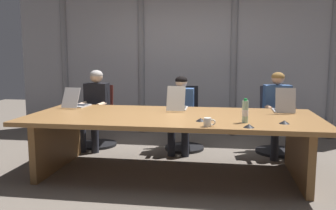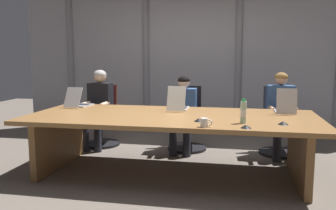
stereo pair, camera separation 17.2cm
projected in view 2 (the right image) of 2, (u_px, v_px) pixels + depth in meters
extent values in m
plane|color=#6B6056|center=(171.00, 173.00, 4.35)|extent=(12.98, 12.98, 0.00)
cube|color=olive|center=(171.00, 117.00, 4.26)|extent=(3.45, 1.47, 0.05)
cube|color=black|center=(171.00, 123.00, 4.26)|extent=(2.94, 0.10, 0.06)
cube|color=brown|center=(59.00, 141.00, 4.59)|extent=(0.08, 1.25, 0.68)
cube|color=brown|center=(299.00, 153.00, 4.03)|extent=(0.08, 1.25, 0.68)
cube|color=#9999A0|center=(195.00, 56.00, 6.40)|extent=(6.49, 0.10, 2.85)
cylinder|color=gray|center=(71.00, 56.00, 6.80)|extent=(0.12, 0.12, 2.79)
cylinder|color=gray|center=(146.00, 56.00, 6.52)|extent=(0.12, 0.12, 2.79)
cylinder|color=gray|center=(238.00, 56.00, 6.20)|extent=(0.12, 0.12, 2.79)
cube|color=#BCBCC1|center=(82.00, 105.00, 5.03)|extent=(0.26, 0.33, 0.02)
cube|color=black|center=(83.00, 104.00, 5.05)|extent=(0.21, 0.19, 0.00)
cube|color=#BCBCC1|center=(73.00, 97.00, 4.81)|extent=(0.24, 0.16, 0.26)
cube|color=black|center=(73.00, 97.00, 4.81)|extent=(0.22, 0.14, 0.24)
cube|color=beige|center=(179.00, 108.00, 4.74)|extent=(0.23, 0.34, 0.02)
cube|color=black|center=(179.00, 107.00, 4.76)|extent=(0.20, 0.19, 0.00)
cube|color=beige|center=(176.00, 98.00, 4.49)|extent=(0.23, 0.13, 0.31)
cube|color=black|center=(176.00, 98.00, 4.49)|extent=(0.21, 0.11, 0.27)
cube|color=#BCBCC1|center=(284.00, 111.00, 4.48)|extent=(0.24, 0.32, 0.02)
cube|color=black|center=(284.00, 110.00, 4.50)|extent=(0.21, 0.18, 0.00)
cube|color=#BCBCC1|center=(287.00, 101.00, 4.27)|extent=(0.24, 0.07, 0.30)
cube|color=black|center=(287.00, 101.00, 4.28)|extent=(0.22, 0.06, 0.27)
cube|color=#511E19|center=(101.00, 118.00, 5.68)|extent=(0.52, 0.52, 0.08)
cube|color=#511E19|center=(104.00, 99.00, 5.85)|extent=(0.44, 0.16, 0.48)
cylinder|color=#262628|center=(101.00, 132.00, 5.71)|extent=(0.05, 0.05, 0.36)
cylinder|color=black|center=(101.00, 144.00, 5.74)|extent=(0.60, 0.60, 0.04)
cube|color=black|center=(187.00, 121.00, 5.41)|extent=(0.54, 0.54, 0.08)
cube|color=black|center=(187.00, 101.00, 5.59)|extent=(0.44, 0.17, 0.48)
cylinder|color=#262628|center=(187.00, 135.00, 5.44)|extent=(0.05, 0.05, 0.36)
cylinder|color=black|center=(187.00, 148.00, 5.47)|extent=(0.60, 0.60, 0.04)
cube|color=#2D2D38|center=(280.00, 125.00, 5.15)|extent=(0.52, 0.52, 0.08)
cube|color=#2D2D38|center=(278.00, 103.00, 5.33)|extent=(0.44, 0.15, 0.50)
cylinder|color=#262628|center=(280.00, 139.00, 5.18)|extent=(0.05, 0.05, 0.36)
cylinder|color=black|center=(279.00, 153.00, 5.21)|extent=(0.60, 0.60, 0.04)
cube|color=black|center=(101.00, 100.00, 5.61)|extent=(0.36, 0.23, 0.53)
sphere|color=beige|center=(100.00, 76.00, 5.56)|extent=(0.20, 0.20, 0.20)
ellipsoid|color=#B2ADA8|center=(100.00, 75.00, 5.56)|extent=(0.20, 0.20, 0.15)
cylinder|color=black|center=(109.00, 95.00, 5.57)|extent=(0.07, 0.14, 0.27)
cylinder|color=beige|center=(104.00, 104.00, 5.38)|extent=(0.07, 0.30, 0.06)
cylinder|color=black|center=(92.00, 95.00, 5.63)|extent=(0.07, 0.14, 0.27)
cylinder|color=beige|center=(86.00, 104.00, 5.45)|extent=(0.07, 0.30, 0.06)
cylinder|color=#262833|center=(102.00, 120.00, 5.44)|extent=(0.14, 0.40, 0.13)
cylinder|color=#262833|center=(98.00, 137.00, 5.29)|extent=(0.11, 0.11, 0.46)
cylinder|color=#262833|center=(90.00, 120.00, 5.48)|extent=(0.14, 0.40, 0.13)
cylinder|color=#262833|center=(85.00, 136.00, 5.34)|extent=(0.11, 0.11, 0.46)
cube|color=#335184|center=(184.00, 104.00, 5.36)|extent=(0.38, 0.22, 0.47)
sphere|color=beige|center=(184.00, 82.00, 5.32)|extent=(0.18, 0.18, 0.18)
ellipsoid|color=black|center=(184.00, 80.00, 5.31)|extent=(0.19, 0.19, 0.14)
cylinder|color=#335184|center=(194.00, 101.00, 5.33)|extent=(0.07, 0.14, 0.27)
cylinder|color=beige|center=(193.00, 111.00, 5.14)|extent=(0.07, 0.30, 0.06)
cylinder|color=#335184|center=(173.00, 101.00, 5.39)|extent=(0.07, 0.14, 0.27)
cylinder|color=beige|center=(171.00, 110.00, 5.20)|extent=(0.07, 0.30, 0.06)
cylinder|color=#262833|center=(189.00, 123.00, 5.19)|extent=(0.13, 0.40, 0.13)
cylinder|color=#262833|center=(187.00, 141.00, 5.04)|extent=(0.11, 0.11, 0.46)
cylinder|color=#262833|center=(175.00, 123.00, 5.22)|extent=(0.13, 0.40, 0.13)
cylinder|color=#262833|center=(173.00, 140.00, 5.08)|extent=(0.11, 0.11, 0.46)
cube|color=#335184|center=(280.00, 104.00, 5.09)|extent=(0.39, 0.25, 0.53)
sphere|color=tan|center=(281.00, 79.00, 5.04)|extent=(0.18, 0.18, 0.18)
ellipsoid|color=olive|center=(281.00, 77.00, 5.04)|extent=(0.19, 0.19, 0.14)
cylinder|color=#335184|center=(292.00, 99.00, 5.07)|extent=(0.08, 0.14, 0.27)
cylinder|color=tan|center=(295.00, 109.00, 4.88)|extent=(0.09, 0.30, 0.06)
cylinder|color=#335184|center=(269.00, 99.00, 5.10)|extent=(0.08, 0.14, 0.27)
cylinder|color=tan|center=(272.00, 109.00, 4.91)|extent=(0.09, 0.30, 0.06)
cylinder|color=#262833|center=(290.00, 127.00, 4.93)|extent=(0.17, 0.41, 0.13)
cylinder|color=#262833|center=(292.00, 146.00, 4.78)|extent=(0.11, 0.11, 0.46)
cylinder|color=#262833|center=(275.00, 127.00, 4.95)|extent=(0.17, 0.41, 0.13)
cylinder|color=#262833|center=(277.00, 145.00, 4.80)|extent=(0.11, 0.11, 0.46)
cylinder|color=#ADD1B2|center=(243.00, 112.00, 3.73)|extent=(0.07, 0.07, 0.24)
cylinder|color=white|center=(243.00, 113.00, 3.74)|extent=(0.07, 0.07, 0.07)
cylinder|color=green|center=(244.00, 100.00, 3.72)|extent=(0.04, 0.04, 0.02)
cylinder|color=white|center=(204.00, 123.00, 3.55)|extent=(0.08, 0.08, 0.09)
torus|color=white|center=(209.00, 123.00, 3.54)|extent=(0.06, 0.01, 0.06)
cone|color=black|center=(199.00, 120.00, 3.85)|extent=(0.11, 0.11, 0.03)
cone|color=black|center=(283.00, 123.00, 3.67)|extent=(0.11, 0.11, 0.03)
cone|color=black|center=(246.00, 126.00, 3.49)|extent=(0.11, 0.11, 0.03)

